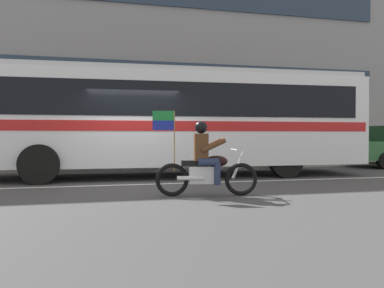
{
  "coord_description": "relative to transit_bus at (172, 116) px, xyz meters",
  "views": [
    {
      "loc": [
        -0.74,
        -10.24,
        1.26
      ],
      "look_at": [
        1.48,
        -0.65,
        1.04
      ],
      "focal_mm": 34.92,
      "sensor_mm": 36.0,
      "label": 1
    }
  ],
  "objects": [
    {
      "name": "motorcycle_with_rider",
      "position": [
        0.02,
        -3.93,
        -1.22
      ],
      "size": [
        2.18,
        0.7,
        1.78
      ],
      "color": "black",
      "rests_on": "ground_plane"
    },
    {
      "name": "sidewalk_curb",
      "position": [
        -1.26,
        3.91,
        -1.81
      ],
      "size": [
        28.0,
        3.8,
        0.15
      ],
      "primitive_type": "cube",
      "color": "#B7B2A8",
      "rests_on": "ground_plane"
    },
    {
      "name": "fire_hydrant",
      "position": [
        -2.53,
        2.71,
        -1.37
      ],
      "size": [
        0.22,
        0.3,
        0.75
      ],
      "color": "#4C8C3F",
      "rests_on": "sidewalk_curb"
    },
    {
      "name": "office_building_facade",
      "position": [
        -1.26,
        6.19,
        3.81
      ],
      "size": [
        28.0,
        0.89,
        11.38
      ],
      "color": "gray",
      "rests_on": "ground_plane"
    },
    {
      "name": "ground_plane",
      "position": [
        -1.26,
        -1.19,
        -1.88
      ],
      "size": [
        60.0,
        60.0,
        0.0
      ],
      "primitive_type": "plane",
      "color": "#3D3D3F"
    },
    {
      "name": "lane_center_stripe",
      "position": [
        -1.26,
        -1.79,
        -1.88
      ],
      "size": [
        26.6,
        0.14,
        0.01
      ],
      "primitive_type": "cube",
      "color": "silver",
      "rests_on": "ground_plane"
    },
    {
      "name": "transit_bus",
      "position": [
        0.0,
        0.0,
        0.0
      ],
      "size": [
        11.97,
        2.96,
        3.22
      ],
      "color": "silver",
      "rests_on": "ground_plane"
    }
  ]
}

